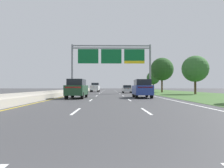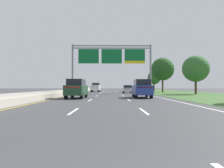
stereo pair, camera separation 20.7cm
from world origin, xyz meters
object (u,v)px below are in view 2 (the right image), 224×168
overhead_sign_gantry (112,59)px  pickup_truck_white (96,87)px  roadside_tree_distant (154,78)px  car_silver_right_lane_sedan (127,89)px  car_blue_right_lane_suv (142,88)px  car_darkgreen_left_lane_suv (77,88)px  roadside_tree_mid (196,69)px  roadside_tree_far (163,69)px

overhead_sign_gantry → pickup_truck_white: (-3.84, 11.43, -5.49)m
roadside_tree_distant → car_silver_right_lane_sedan: bearing=-116.7°
car_blue_right_lane_suv → car_silver_right_lane_sedan: bearing=1.5°
car_silver_right_lane_sedan → car_blue_right_lane_suv: (0.20, -18.29, 0.28)m
car_blue_right_lane_suv → car_darkgreen_left_lane_suv: same height
overhead_sign_gantry → pickup_truck_white: size_ratio=2.77×
pickup_truck_white → roadside_tree_mid: bearing=-131.0°
roadside_tree_mid → roadside_tree_distant: (-1.36, 26.56, -0.41)m
pickup_truck_white → roadside_tree_distant: bearing=-56.3°
pickup_truck_white → roadside_tree_mid: (17.75, -16.10, 3.17)m
car_silver_right_lane_sedan → car_blue_right_lane_suv: 18.29m
car_silver_right_lane_sedan → car_darkgreen_left_lane_suv: car_darkgreen_left_lane_suv is taller
overhead_sign_gantry → car_blue_right_lane_suv: 16.30m
car_silver_right_lane_sedan → roadside_tree_far: roadside_tree_far is taller
roadside_tree_far → roadside_tree_distant: roadside_tree_far is taller
pickup_truck_white → roadside_tree_far: size_ratio=0.72×
overhead_sign_gantry → roadside_tree_distant: size_ratio=2.61×
overhead_sign_gantry → roadside_tree_mid: 14.86m
pickup_truck_white → roadside_tree_far: (14.97, -5.25, 4.01)m
overhead_sign_gantry → pickup_truck_white: bearing=108.5°
roadside_tree_distant → pickup_truck_white: bearing=-147.5°
car_blue_right_lane_suv → roadside_tree_far: bearing=-19.2°
overhead_sign_gantry → car_blue_right_lane_suv: (3.42, -14.97, -5.46)m
pickup_truck_white → car_blue_right_lane_suv: pickup_truck_white is taller
car_darkgreen_left_lane_suv → roadside_tree_mid: 21.39m
car_silver_right_lane_sedan → roadside_tree_mid: bearing=-126.1°
roadside_tree_distant → overhead_sign_gantry: bearing=-119.8°
pickup_truck_white → car_darkgreen_left_lane_suv: bearing=-179.1°
overhead_sign_gantry → roadside_tree_mid: overhead_sign_gantry is taller
overhead_sign_gantry → car_blue_right_lane_suv: overhead_sign_gantry is taller
car_darkgreen_left_lane_suv → roadside_tree_far: (15.10, 22.15, 3.98)m
roadside_tree_distant → car_darkgreen_left_lane_suv: bearing=-113.6°
overhead_sign_gantry → roadside_tree_distant: bearing=60.2°
car_darkgreen_left_lane_suv → roadside_tree_mid: (17.89, 11.29, 3.15)m
car_darkgreen_left_lane_suv → overhead_sign_gantry: bearing=-12.6°
car_silver_right_lane_sedan → pickup_truck_white: bearing=41.7°
car_blue_right_lane_suv → pickup_truck_white: bearing=16.2°
car_darkgreen_left_lane_suv → roadside_tree_mid: size_ratio=0.74×
roadside_tree_mid → pickup_truck_white: bearing=137.8°
overhead_sign_gantry → roadside_tree_far: 12.82m
roadside_tree_far → roadside_tree_distant: bearing=84.8°
pickup_truck_white → car_silver_right_lane_sedan: 10.75m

